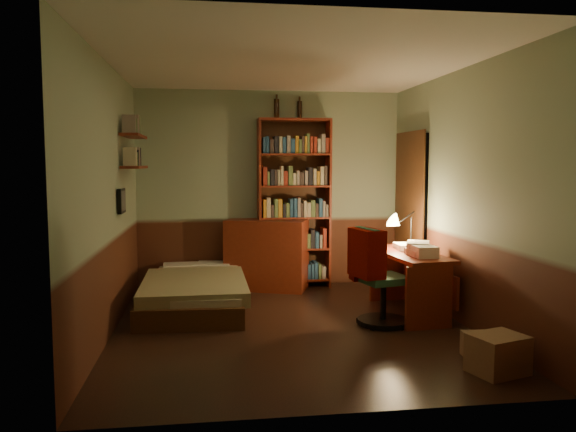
{
  "coord_description": "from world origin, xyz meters",
  "views": [
    {
      "loc": [
        -0.8,
        -5.47,
        1.64
      ],
      "look_at": [
        0.0,
        0.25,
        1.1
      ],
      "focal_mm": 35.0,
      "sensor_mm": 36.0,
      "label": 1
    }
  ],
  "objects": [
    {
      "name": "wall_right",
      "position": [
        1.76,
        0.0,
        1.3
      ],
      "size": [
        0.02,
        4.0,
        2.6
      ],
      "primitive_type": "cube",
      "color": "gray",
      "rests_on": "ground"
    },
    {
      "name": "cardboard_box_a",
      "position": [
        1.42,
        -1.46,
        0.15
      ],
      "size": [
        0.48,
        0.43,
        0.3
      ],
      "primitive_type": "cube",
      "rotation": [
        0.0,
        0.0,
        0.3
      ],
      "color": "#836345",
      "rests_on": "ground"
    },
    {
      "name": "cardboard_box_b",
      "position": [
        1.47,
        -1.12,
        0.1
      ],
      "size": [
        0.31,
        0.27,
        0.21
      ],
      "primitive_type": "cube",
      "rotation": [
        0.0,
        0.0,
        -0.08
      ],
      "color": "#836345",
      "rests_on": "ground"
    },
    {
      "name": "desk_lamp",
      "position": [
        1.49,
        0.69,
        0.94
      ],
      "size": [
        0.2,
        0.2,
        0.52
      ],
      "primitive_type": "cone",
      "rotation": [
        0.0,
        0.0,
        0.31
      ],
      "color": "black",
      "rests_on": "desk"
    },
    {
      "name": "wall_back",
      "position": [
        0.0,
        2.01,
        1.3
      ],
      "size": [
        3.5,
        0.02,
        2.6
      ],
      "primitive_type": "cube",
      "color": "gray",
      "rests_on": "ground"
    },
    {
      "name": "desk",
      "position": [
        1.33,
        0.34,
        0.34
      ],
      "size": [
        0.66,
        1.31,
        0.68
      ],
      "primitive_type": "cube",
      "rotation": [
        0.0,
        0.0,
        0.11
      ],
      "color": "maroon",
      "rests_on": "ground"
    },
    {
      "name": "wall_left",
      "position": [
        -1.76,
        0.0,
        1.3
      ],
      "size": [
        0.02,
        4.0,
        2.6
      ],
      "primitive_type": "cube",
      "color": "gray",
      "rests_on": "ground"
    },
    {
      "name": "bed",
      "position": [
        -0.98,
        0.97,
        0.3
      ],
      "size": [
        1.16,
        2.06,
        0.6
      ],
      "primitive_type": "cube",
      "rotation": [
        0.0,
        0.0,
        -0.04
      ],
      "color": "#79925A",
      "rests_on": "ground"
    },
    {
      "name": "paper_stack",
      "position": [
        1.41,
        0.25,
        0.74
      ],
      "size": [
        0.34,
        0.38,
        0.13
      ],
      "primitive_type": "cube",
      "rotation": [
        0.0,
        0.0,
        -0.4
      ],
      "color": "silver",
      "rests_on": "desk"
    },
    {
      "name": "wall_shelf_upper",
      "position": [
        -1.64,
        1.1,
        1.95
      ],
      "size": [
        0.2,
        0.9,
        0.03
      ],
      "primitive_type": "cube",
      "color": "maroon",
      "rests_on": "wall_left"
    },
    {
      "name": "mini_stereo",
      "position": [
        -0.01,
        1.89,
        0.97
      ],
      "size": [
        0.26,
        0.23,
        0.12
      ],
      "primitive_type": "cube",
      "rotation": [
        0.0,
        0.0,
        0.31
      ],
      "color": "#B2B2B7",
      "rests_on": "dresser"
    },
    {
      "name": "framed_picture",
      "position": [
        -1.72,
        0.6,
        1.25
      ],
      "size": [
        0.04,
        0.32,
        0.26
      ],
      "primitive_type": "cube",
      "color": "black",
      "rests_on": "wall_left"
    },
    {
      "name": "floor",
      "position": [
        0.0,
        0.0,
        -0.01
      ],
      "size": [
        3.5,
        4.0,
        0.02
      ],
      "primitive_type": "cube",
      "color": "black",
      "rests_on": "ground"
    },
    {
      "name": "wall_shelf_lower",
      "position": [
        -1.64,
        1.1,
        1.6
      ],
      "size": [
        0.2,
        0.9,
        0.03
      ],
      "primitive_type": "cube",
      "color": "maroon",
      "rests_on": "wall_left"
    },
    {
      "name": "dresser",
      "position": [
        -0.07,
        1.76,
        0.46
      ],
      "size": [
        1.14,
        0.84,
        0.91
      ],
      "primitive_type": "cube",
      "rotation": [
        0.0,
        0.0,
        -0.35
      ],
      "color": "maroon",
      "rests_on": "ground"
    },
    {
      "name": "doorway",
      "position": [
        1.72,
        1.3,
        1.0
      ],
      "size": [
        0.06,
        0.9,
        2.0
      ],
      "primitive_type": "cube",
      "color": "black",
      "rests_on": "ground"
    },
    {
      "name": "bottle_left",
      "position": [
        0.09,
        1.96,
        2.36
      ],
      "size": [
        0.07,
        0.07,
        0.26
      ],
      "primitive_type": "cylinder",
      "rotation": [
        0.0,
        0.0,
        0.02
      ],
      "color": "black",
      "rests_on": "bookshelf"
    },
    {
      "name": "ceiling",
      "position": [
        0.0,
        0.0,
        2.61
      ],
      "size": [
        3.5,
        4.0,
        0.02
      ],
      "primitive_type": "cube",
      "color": "silver",
      "rests_on": "wall_back"
    },
    {
      "name": "bottle_right",
      "position": [
        0.4,
        1.96,
        2.34
      ],
      "size": [
        0.08,
        0.08,
        0.24
      ],
      "primitive_type": "cylinder",
      "rotation": [
        0.0,
        0.0,
        -0.32
      ],
      "color": "black",
      "rests_on": "bookshelf"
    },
    {
      "name": "office_chair",
      "position": [
        0.94,
        -0.04,
        0.45
      ],
      "size": [
        0.53,
        0.49,
        0.91
      ],
      "primitive_type": "cube",
      "rotation": [
        0.0,
        0.0,
        0.24
      ],
      "color": "#2B5D3C",
      "rests_on": "ground"
    },
    {
      "name": "door_trim",
      "position": [
        1.69,
        1.3,
        1.0
      ],
      "size": [
        0.02,
        0.98,
        2.08
      ],
      "primitive_type": "cube",
      "color": "#3D2210",
      "rests_on": "ground"
    },
    {
      "name": "red_jacket",
      "position": [
        0.72,
        -0.17,
        1.15
      ],
      "size": [
        0.29,
        0.44,
        0.48
      ],
      "primitive_type": "cube",
      "rotation": [
        0.0,
        0.0,
        -0.19
      ],
      "color": "#870B00",
      "rests_on": "office_chair"
    },
    {
      "name": "wall_front",
      "position": [
        0.0,
        -2.01,
        1.3
      ],
      "size": [
        3.5,
        0.02,
        2.6
      ],
      "primitive_type": "cube",
      "color": "gray",
      "rests_on": "ground"
    },
    {
      "name": "bookshelf",
      "position": [
        0.3,
        1.85,
        1.11
      ],
      "size": [
        0.96,
        0.31,
        2.23
      ],
      "primitive_type": "cube",
      "rotation": [
        0.0,
        0.0,
        0.01
      ],
      "color": "maroon",
      "rests_on": "ground"
    }
  ]
}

